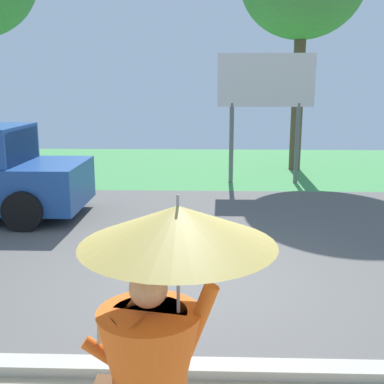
# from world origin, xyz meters

# --- Properties ---
(ground_plane) EXTENTS (40.00, 22.00, 0.20)m
(ground_plane) POSITION_xyz_m (0.00, 2.95, -0.05)
(ground_plane) COLOR #565451
(monk_pedestrian) EXTENTS (1.12, 1.09, 2.13)m
(monk_pedestrian) POSITION_xyz_m (-0.15, -3.61, 1.14)
(monk_pedestrian) COLOR #E55B19
(monk_pedestrian) RESTS_ON ground_plane
(roadside_billboard) EXTENTS (2.60, 0.12, 3.50)m
(roadside_billboard) POSITION_xyz_m (1.70, 7.11, 2.55)
(roadside_billboard) COLOR slate
(roadside_billboard) RESTS_ON ground_plane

